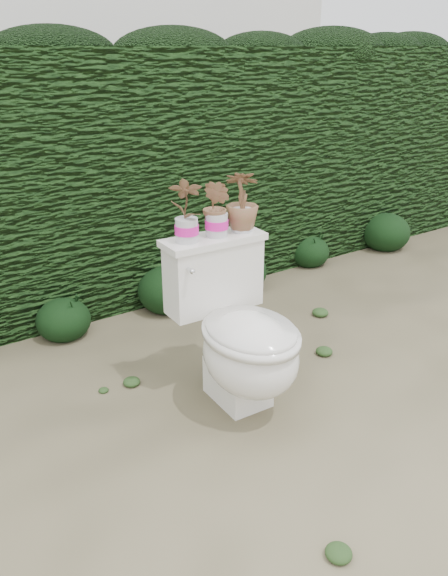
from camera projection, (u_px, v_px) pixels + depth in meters
ground at (203, 398)px, 2.77m from camera, size 60.00×60.00×0.00m
hedge at (71, 179)px, 3.66m from camera, size 8.00×1.00×1.60m
toilet at (241, 336)px, 2.61m from camera, size 0.51×0.69×0.78m
potted_plant_left at (186, 211)px, 2.51m from camera, size 0.18×0.17×0.29m
potted_plant_center at (217, 210)px, 2.59m from camera, size 0.13×0.16×0.25m
potted_plant_right at (242, 203)px, 2.65m from camera, size 0.22×0.22×0.28m
liriope_clump_3 at (63, 316)px, 3.32m from camera, size 0.32×0.32×0.26m
liriope_clump_4 at (168, 286)px, 3.66m from camera, size 0.40×0.40×0.32m
liriope_clump_5 at (238, 267)px, 3.96m from camera, size 0.40×0.40×0.32m
liriope_clump_6 at (309, 248)px, 4.43m from camera, size 0.32×0.32×0.26m
liriope_clump_7 at (386, 229)px, 4.78m from camera, size 0.41×0.41×0.33m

